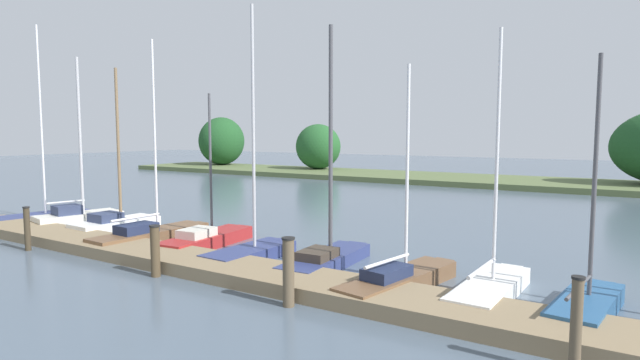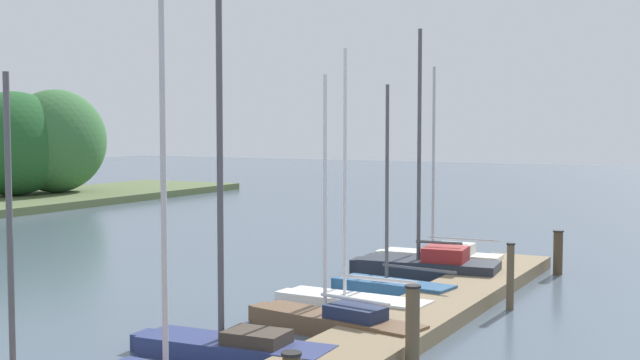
{
  "view_description": "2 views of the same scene",
  "coord_description": "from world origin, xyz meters",
  "views": [
    {
      "loc": [
        8.38,
        0.26,
        3.76
      ],
      "look_at": [
        1.72,
        10.88,
        2.59
      ],
      "focal_mm": 28.32,
      "sensor_mm": 36.0,
      "label": 1
    },
    {
      "loc": [
        -11.57,
        3.53,
        4.36
      ],
      "look_at": [
        4.53,
        12.06,
        3.14
      ],
      "focal_mm": 47.19,
      "sensor_mm": 36.0,
      "label": 2
    }
  ],
  "objects": [
    {
      "name": "sailboat_7",
      "position": [
        3.73,
        11.35,
        0.29
      ],
      "size": [
        1.66,
        4.29,
        5.37
      ],
      "rotation": [
        0.0,
        0.0,
        1.38
      ],
      "color": "brown",
      "rests_on": "ground"
    },
    {
      "name": "mooring_piling_5",
      "position": [
        12.98,
        8.73,
        0.65
      ],
      "size": [
        0.31,
        0.31,
        1.29
      ],
      "color": "#4C3D28",
      "rests_on": "ground"
    },
    {
      "name": "mooring_piling_4",
      "position": [
        7.73,
        8.71,
        0.8
      ],
      "size": [
        0.2,
        0.2,
        1.58
      ],
      "color": "brown",
      "rests_on": "ground"
    },
    {
      "name": "sailboat_11",
      "position": [
        12.42,
        12.19,
        0.35
      ],
      "size": [
        1.06,
        3.9,
        6.07
      ],
      "rotation": [
        0.0,
        0.0,
        1.62
      ],
      "color": "silver",
      "rests_on": "ground"
    },
    {
      "name": "mooring_piling_3",
      "position": [
        2.13,
        8.94,
        0.77
      ],
      "size": [
        0.29,
        0.29,
        1.52
      ],
      "color": "brown",
      "rests_on": "ground"
    },
    {
      "name": "sailboat_9",
      "position": [
        7.69,
        11.76,
        0.29
      ],
      "size": [
        1.32,
        3.44,
        5.34
      ],
      "rotation": [
        0.0,
        0.0,
        1.45
      ],
      "color": "#285684",
      "rests_on": "ground"
    },
    {
      "name": "sailboat_10",
      "position": [
        10.21,
        11.78,
        0.42
      ],
      "size": [
        1.76,
        4.19,
        6.96
      ],
      "rotation": [
        0.0,
        0.0,
        1.68
      ],
      "color": "#232833",
      "rests_on": "ground"
    },
    {
      "name": "sailboat_8",
      "position": [
        5.72,
        11.94,
        0.27
      ],
      "size": [
        1.15,
        3.83,
        6.09
      ],
      "rotation": [
        0.0,
        0.0,
        1.53
      ],
      "color": "white",
      "rests_on": "ground"
    },
    {
      "name": "sailboat_6",
      "position": [
        1.16,
        12.18,
        0.37
      ],
      "size": [
        1.27,
        4.06,
        6.7
      ],
      "rotation": [
        0.0,
        0.0,
        1.62
      ],
      "color": "navy",
      "rests_on": "ground"
    }
  ]
}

